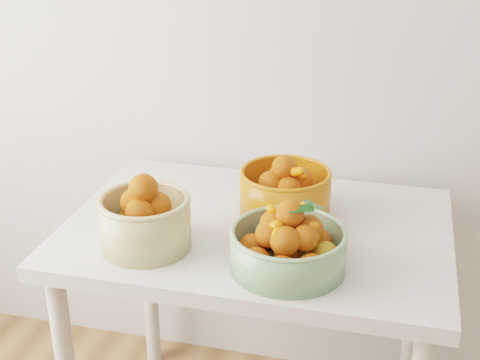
# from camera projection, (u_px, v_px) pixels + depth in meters

# --- Properties ---
(table) EXTENTS (1.00, 0.70, 0.75)m
(table) POSITION_uv_depth(u_px,v_px,m) (257.00, 256.00, 1.80)
(table) COLOR silver
(table) RESTS_ON ground
(bowl_cream) EXTENTS (0.23, 0.23, 0.19)m
(bowl_cream) POSITION_uv_depth(u_px,v_px,m) (145.00, 220.00, 1.63)
(bowl_cream) COLOR tan
(bowl_cream) RESTS_ON table
(bowl_green) EXTENTS (0.35, 0.35, 0.17)m
(bowl_green) POSITION_uv_depth(u_px,v_px,m) (289.00, 245.00, 1.54)
(bowl_green) COLOR gray
(bowl_green) RESTS_ON table
(bowl_orange) EXTENTS (0.28, 0.28, 0.18)m
(bowl_orange) POSITION_uv_depth(u_px,v_px,m) (285.00, 192.00, 1.78)
(bowl_orange) COLOR #CA5A10
(bowl_orange) RESTS_ON table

